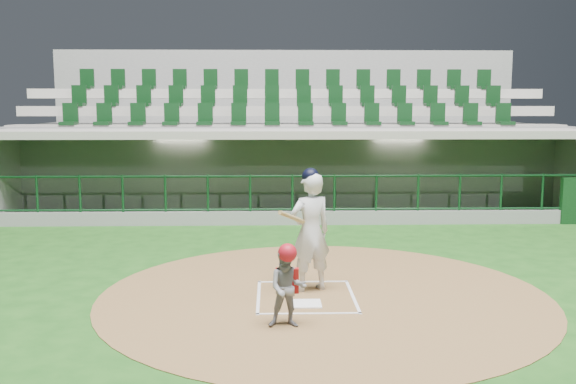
% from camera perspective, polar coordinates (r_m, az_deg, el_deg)
% --- Properties ---
extents(ground, '(120.00, 120.00, 0.00)m').
position_cam_1_polar(ground, '(10.62, 1.50, -8.87)').
color(ground, '#194814').
rests_on(ground, ground).
extents(dirt_circle, '(7.20, 7.20, 0.01)m').
position_cam_1_polar(dirt_circle, '(10.45, 3.22, -9.13)').
color(dirt_circle, brown).
rests_on(dirt_circle, ground).
extents(home_plate, '(0.43, 0.43, 0.02)m').
position_cam_1_polar(home_plate, '(9.95, 1.71, -9.90)').
color(home_plate, white).
rests_on(home_plate, dirt_circle).
extents(batter_box_chalk, '(1.55, 1.80, 0.01)m').
position_cam_1_polar(batter_box_chalk, '(10.33, 1.58, -9.25)').
color(batter_box_chalk, white).
rests_on(batter_box_chalk, ground).
extents(dugout_structure, '(16.40, 3.70, 3.00)m').
position_cam_1_polar(dugout_structure, '(18.11, 0.23, 1.16)').
color(dugout_structure, slate).
rests_on(dugout_structure, ground).
extents(seating_deck, '(17.00, 6.72, 5.15)m').
position_cam_1_polar(seating_deck, '(21.14, -0.06, 3.37)').
color(seating_deck, slate).
rests_on(seating_deck, ground).
extents(batter, '(0.95, 0.99, 2.02)m').
position_cam_1_polar(batter, '(10.46, 1.98, -3.41)').
color(batter, silver).
rests_on(batter, dirt_circle).
extents(catcher, '(0.54, 0.42, 1.17)m').
position_cam_1_polar(catcher, '(8.84, -0.05, -8.32)').
color(catcher, gray).
rests_on(catcher, dirt_circle).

